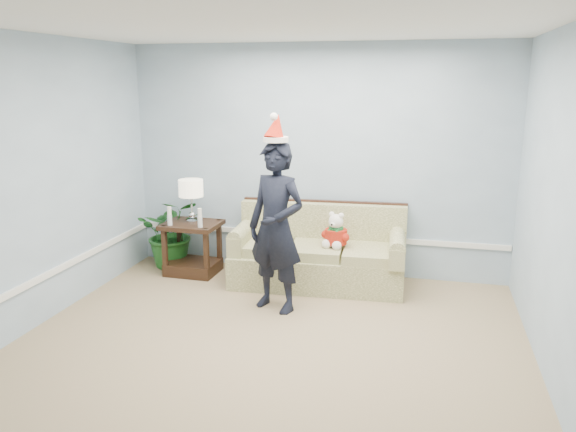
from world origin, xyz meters
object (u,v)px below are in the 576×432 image
at_px(sofa, 318,256).
at_px(teddy_bear, 336,234).
at_px(table_lamp, 191,190).
at_px(man, 276,227).
at_px(houseplant, 173,232).
at_px(side_table, 193,254).

relative_size(sofa, teddy_bear, 4.94).
relative_size(table_lamp, teddy_bear, 1.29).
height_order(sofa, table_lamp, table_lamp).
height_order(man, teddy_bear, man).
bearing_deg(teddy_bear, houseplant, -169.92).
relative_size(man, teddy_bear, 4.28).
bearing_deg(side_table, man, -32.35).
relative_size(sofa, man, 1.15).
bearing_deg(teddy_bear, side_table, -165.07).
distance_m(side_table, teddy_bear, 1.78).
height_order(sofa, teddy_bear, sofa).
relative_size(side_table, table_lamp, 1.29).
bearing_deg(man, table_lamp, 167.67).
relative_size(houseplant, man, 0.51).
height_order(side_table, man, man).
bearing_deg(table_lamp, houseplant, 153.85).
bearing_deg(sofa, man, -110.97).
xyz_separation_m(sofa, man, (-0.27, -0.84, 0.54)).
distance_m(sofa, man, 1.04).
xyz_separation_m(man, teddy_bear, (0.48, 0.74, -0.24)).
distance_m(table_lamp, man, 1.51).
xyz_separation_m(table_lamp, teddy_bear, (1.74, -0.08, -0.40)).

